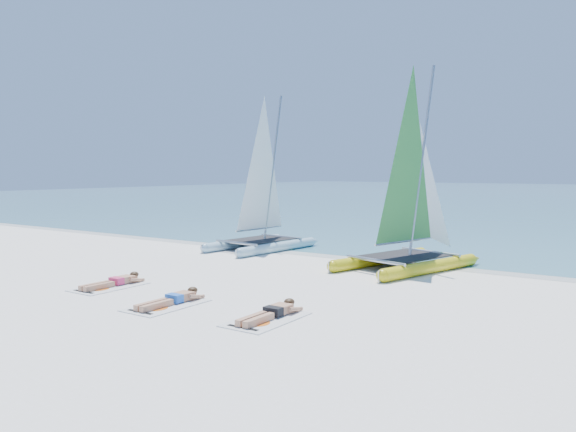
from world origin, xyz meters
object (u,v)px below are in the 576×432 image
(sunbather_b, at_px, (173,299))
(sunbather_c, at_px, (272,312))
(catamaran_blue, at_px, (262,202))
(towel_a, at_px, (109,287))
(towel_c, at_px, (266,319))
(catamaran_yellow, at_px, (415,202))
(towel_b, at_px, (167,305))
(sunbather_a, at_px, (115,281))

(sunbather_b, xyz_separation_m, sunbather_c, (2.49, 0.28, 0.00))
(catamaran_blue, height_order, sunbather_b, catamaran_blue)
(towel_a, relative_size, towel_c, 1.00)
(catamaran_blue, relative_size, towel_c, 3.24)
(towel_a, relative_size, sunbather_c, 1.07)
(sunbather_b, bearing_deg, towel_c, 1.96)
(catamaran_yellow, xyz_separation_m, sunbather_b, (-2.66, -7.49, -1.89))
(towel_b, bearing_deg, towel_c, 6.35)
(catamaran_yellow, height_order, towel_b, catamaran_yellow)
(sunbather_a, relative_size, sunbather_c, 1.00)
(sunbather_b, bearing_deg, catamaran_yellow, 70.43)
(sunbather_c, bearing_deg, towel_c, -90.00)
(sunbather_a, xyz_separation_m, towel_c, (5.14, -0.48, -0.11))
(towel_a, bearing_deg, towel_b, -12.12)
(catamaran_blue, bearing_deg, catamaran_yellow, 1.24)
(towel_a, relative_size, sunbather_b, 1.07)
(catamaran_blue, xyz_separation_m, sunbather_b, (3.52, -8.04, -1.67))
(sunbather_b, bearing_deg, sunbather_a, 167.88)
(towel_b, xyz_separation_m, sunbather_b, (0.00, 0.19, 0.11))
(sunbather_a, height_order, sunbather_b, same)
(towel_c, distance_m, sunbather_c, 0.22)
(catamaran_yellow, relative_size, sunbather_c, 3.69)
(catamaran_blue, xyz_separation_m, towel_c, (6.02, -7.96, -1.78))
(catamaran_blue, height_order, catamaran_yellow, catamaran_yellow)
(towel_b, relative_size, sunbather_c, 1.07)
(sunbather_b, relative_size, sunbather_c, 1.00)
(sunbather_a, distance_m, towel_c, 5.16)
(sunbather_b, bearing_deg, catamaran_blue, 113.66)
(sunbather_c, bearing_deg, towel_a, 178.89)
(catamaran_yellow, xyz_separation_m, sunbather_a, (-5.31, -6.93, -1.89))
(sunbather_b, bearing_deg, sunbather_c, 6.35)
(catamaran_blue, distance_m, towel_c, 10.13)
(towel_a, bearing_deg, catamaran_blue, 96.52)
(towel_c, bearing_deg, catamaran_yellow, 88.68)
(towel_c, bearing_deg, catamaran_blue, 127.09)
(catamaran_yellow, bearing_deg, sunbather_b, -93.54)
(catamaran_yellow, height_order, sunbather_b, catamaran_yellow)
(catamaran_blue, height_order, towel_b, catamaran_blue)
(sunbather_a, distance_m, sunbather_c, 5.15)
(towel_a, distance_m, towel_b, 2.71)
(towel_b, distance_m, towel_c, 2.51)
(towel_b, relative_size, towel_c, 1.00)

